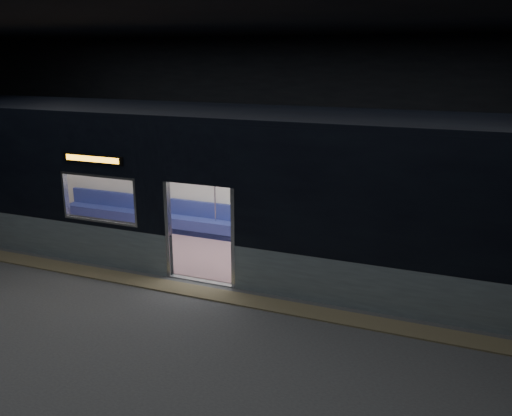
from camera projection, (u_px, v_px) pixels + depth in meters
The scene contains 7 objects.
station_floor at pixel (176, 302), 10.18m from camera, with size 24.00×14.00×0.01m, color #47494C.
station_envelope at pixel (167, 105), 9.17m from camera, with size 24.00×14.00×5.00m.
tactile_strip at pixel (190, 290), 10.66m from camera, with size 22.80×0.50×0.03m, color #8C7F59.
metro_car at pixel (231, 179), 11.93m from camera, with size 18.00×3.04×3.35m.
passenger at pixel (357, 224), 12.15m from camera, with size 0.47×0.76×1.44m.
handbag at pixel (354, 232), 11.97m from camera, with size 0.32×0.27×0.16m, color black.
transit_map at pixel (375, 195), 12.14m from camera, with size 0.90×0.03×0.59m, color white.
Camera 1 is at (4.92, -8.03, 4.49)m, focal length 38.00 mm.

